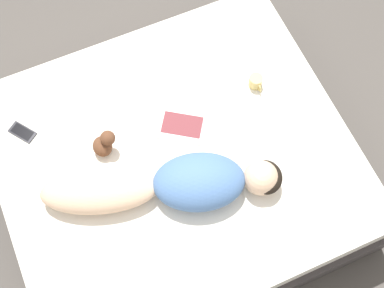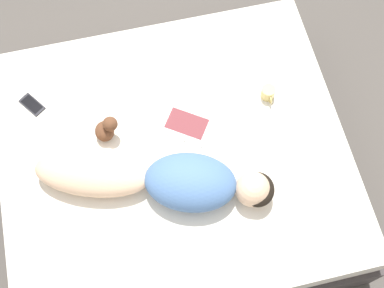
{
  "view_description": "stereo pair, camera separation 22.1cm",
  "coord_description": "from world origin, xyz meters",
  "px_view_note": "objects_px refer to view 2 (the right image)",
  "views": [
    {
      "loc": [
        1.09,
        -0.37,
        3.36
      ],
      "look_at": [
        0.0,
        0.11,
        0.59
      ],
      "focal_mm": 50.0,
      "sensor_mm": 36.0,
      "label": 1
    },
    {
      "loc": [
        1.16,
        -0.16,
        3.36
      ],
      "look_at": [
        0.0,
        0.11,
        0.59
      ],
      "focal_mm": 50.0,
      "sensor_mm": 36.0,
      "label": 2
    }
  ],
  "objects_px": {
    "open_magazine": "(193,109)",
    "cell_phone": "(32,105)",
    "coffee_mug": "(268,93)",
    "person": "(161,180)"
  },
  "relations": [
    {
      "from": "open_magazine",
      "to": "cell_phone",
      "type": "height_order",
      "value": "same"
    },
    {
      "from": "open_magazine",
      "to": "coffee_mug",
      "type": "xyz_separation_m",
      "value": [
        0.01,
        0.45,
        0.04
      ]
    },
    {
      "from": "open_magazine",
      "to": "coffee_mug",
      "type": "distance_m",
      "value": 0.45
    },
    {
      "from": "coffee_mug",
      "to": "cell_phone",
      "type": "bearing_deg",
      "value": -100.64
    },
    {
      "from": "coffee_mug",
      "to": "cell_phone",
      "type": "relative_size",
      "value": 0.66
    },
    {
      "from": "open_magazine",
      "to": "coffee_mug",
      "type": "height_order",
      "value": "coffee_mug"
    },
    {
      "from": "person",
      "to": "coffee_mug",
      "type": "bearing_deg",
      "value": 138.55
    },
    {
      "from": "person",
      "to": "cell_phone",
      "type": "bearing_deg",
      "value": -116.84
    },
    {
      "from": "person",
      "to": "cell_phone",
      "type": "xyz_separation_m",
      "value": [
        -0.67,
        -0.65,
        -0.09
      ]
    },
    {
      "from": "coffee_mug",
      "to": "person",
      "type": "bearing_deg",
      "value": -60.51
    }
  ]
}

